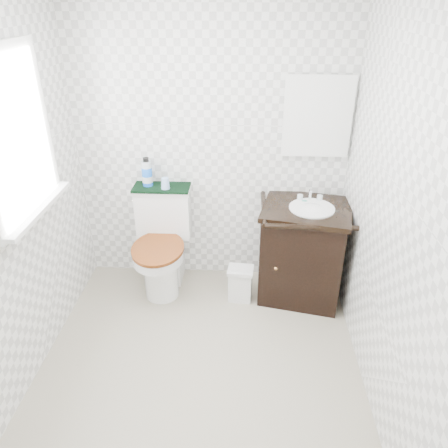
# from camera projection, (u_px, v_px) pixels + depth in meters

# --- Properties ---
(floor) EXTENTS (2.40, 2.40, 0.00)m
(floor) POSITION_uv_depth(u_px,v_px,m) (199.00, 369.00, 3.00)
(floor) COLOR #A4A084
(floor) RESTS_ON ground
(wall_back) EXTENTS (2.40, 0.00, 2.40)m
(wall_back) POSITION_uv_depth(u_px,v_px,m) (211.00, 146.00, 3.48)
(wall_back) COLOR white
(wall_back) RESTS_ON ground
(wall_front) EXTENTS (2.40, 0.00, 2.40)m
(wall_front) POSITION_uv_depth(u_px,v_px,m) (150.00, 386.00, 1.37)
(wall_front) COLOR white
(wall_front) RESTS_ON ground
(wall_left) EXTENTS (0.00, 2.40, 2.40)m
(wall_left) POSITION_uv_depth(u_px,v_px,m) (1.00, 209.00, 2.48)
(wall_left) COLOR white
(wall_left) RESTS_ON ground
(wall_right) EXTENTS (0.00, 2.40, 2.40)m
(wall_right) POSITION_uv_depth(u_px,v_px,m) (394.00, 219.00, 2.37)
(wall_right) COLOR white
(wall_right) RESTS_ON ground
(window) EXTENTS (0.02, 0.70, 0.90)m
(window) POSITION_uv_depth(u_px,v_px,m) (13.00, 136.00, 2.53)
(window) COLOR white
(window) RESTS_ON wall_left
(mirror) EXTENTS (0.50, 0.02, 0.60)m
(mirror) POSITION_uv_depth(u_px,v_px,m) (317.00, 117.00, 3.30)
(mirror) COLOR silver
(mirror) RESTS_ON wall_back
(toilet) EXTENTS (0.47, 0.65, 0.87)m
(toilet) POSITION_uv_depth(u_px,v_px,m) (163.00, 248.00, 3.68)
(toilet) COLOR white
(toilet) RESTS_ON floor
(vanity) EXTENTS (0.77, 0.69, 0.92)m
(vanity) POSITION_uv_depth(u_px,v_px,m) (303.00, 250.00, 3.55)
(vanity) COLOR black
(vanity) RESTS_ON floor
(trash_bin) EXTENTS (0.22, 0.18, 0.30)m
(trash_bin) POSITION_uv_depth(u_px,v_px,m) (240.00, 283.00, 3.61)
(trash_bin) COLOR silver
(trash_bin) RESTS_ON floor
(towel) EXTENTS (0.46, 0.22, 0.02)m
(towel) POSITION_uv_depth(u_px,v_px,m) (161.00, 187.00, 3.56)
(towel) COLOR black
(towel) RESTS_ON toilet
(mouthwash_bottle) EXTENTS (0.08, 0.08, 0.24)m
(mouthwash_bottle) POSITION_uv_depth(u_px,v_px,m) (147.00, 173.00, 3.52)
(mouthwash_bottle) COLOR blue
(mouthwash_bottle) RESTS_ON towel
(cup) EXTENTS (0.07, 0.07, 0.09)m
(cup) POSITION_uv_depth(u_px,v_px,m) (165.00, 183.00, 3.50)
(cup) COLOR #96BFF6
(cup) RESTS_ON towel
(soap_bar) EXTENTS (0.06, 0.04, 0.02)m
(soap_bar) POSITION_uv_depth(u_px,v_px,m) (304.00, 201.00, 3.44)
(soap_bar) COLOR #1A8171
(soap_bar) RESTS_ON vanity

